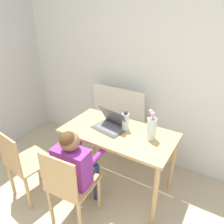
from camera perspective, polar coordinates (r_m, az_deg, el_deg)
wall_back at (r=2.66m, az=15.70°, el=9.86°), size 6.40×0.05×2.50m
dining_table at (r=2.38m, az=1.66°, el=-7.31°), size 1.20×0.63×0.75m
chair_occupied at (r=2.16m, az=-11.05°, el=-18.46°), size 0.43×0.43×0.86m
chair_spare at (r=2.54m, az=-21.93°, el=-12.31°), size 0.45×0.45×0.86m
person_seated at (r=2.11m, az=-9.53°, el=-13.02°), size 0.37×0.44×1.01m
laptop at (r=2.37m, az=-0.20°, el=-3.01°), size 0.38×0.31×0.23m
flower_vase at (r=2.17m, az=10.33°, el=-3.94°), size 0.10×0.10×0.33m
water_bottle at (r=2.31m, az=3.52°, el=-2.53°), size 0.08×0.08×0.21m
cardboard_panel at (r=3.05m, az=1.87°, el=-2.24°), size 0.76×0.16×1.01m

